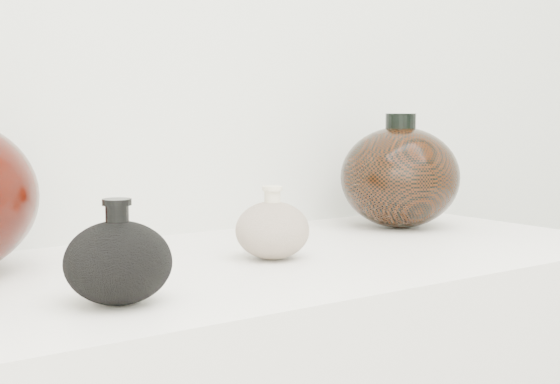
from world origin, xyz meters
TOP-DOWN VIEW (x-y plane):
  - black_gourd_vase at (-0.22, 0.83)m, footprint 0.14×0.14m
  - cream_gourd_vase at (0.06, 0.94)m, footprint 0.11×0.11m
  - right_round_pot at (0.40, 1.05)m, footprint 0.27×0.27m

SIDE VIEW (x-z plane):
  - cream_gourd_vase at x=0.06m, z-range 0.89..0.99m
  - black_gourd_vase at x=-0.22m, z-range 0.89..1.00m
  - right_round_pot at x=0.40m, z-range 0.89..1.08m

